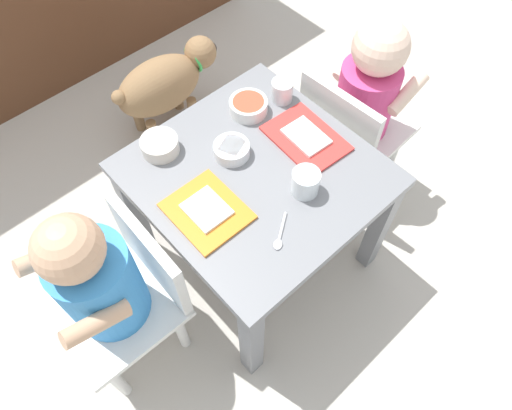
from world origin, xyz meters
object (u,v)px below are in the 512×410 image
Objects in this scene: seated_child_left at (103,282)px; food_tray_right at (306,138)px; water_cup_right at (305,183)px; food_tray_left at (207,211)px; water_cup_left at (282,92)px; seated_child_right at (365,96)px; veggie_bowl_near at (232,149)px; spoon_by_left_tray at (280,235)px; cereal_bowl_left_side at (160,145)px; dining_table at (256,189)px; veggie_bowl_far at (248,106)px; dog at (165,83)px.

seated_child_left is 0.60m from food_tray_right.
seated_child_left is 9.60× the size of water_cup_right.
water_cup_left reaches higher than food_tray_left.
seated_child_right reaches higher than veggie_bowl_near.
water_cup_right is at bearing -123.74° from water_cup_left.
spoon_by_left_tray is at bearing -160.42° from seated_child_right.
water_cup_left is at bearing 150.80° from seated_child_right.
water_cup_right reaches higher than cereal_bowl_left_side.
food_tray_left reaches higher than dining_table.
cereal_bowl_left_side reaches higher than veggie_bowl_far.
food_tray_left is at bearing -180.00° from food_tray_right.
veggie_bowl_near is (-0.23, -0.05, -0.01)m from water_cup_left.
veggie_bowl_near is (-0.15, -0.55, 0.26)m from dog.
seated_child_left is at bearing 176.66° from food_tray_right.
veggie_bowl_near is (-0.01, 0.08, 0.09)m from dining_table.
seated_child_left is at bearing -133.46° from dog.
veggie_bowl_far is at bearing -10.70° from cereal_bowl_left_side.
water_cup_right reaches higher than dining_table.
seated_child_left is 3.01× the size of food_tray_right.
cereal_bowl_left_side is 0.18m from veggie_bowl_near.
veggie_bowl_near is at bearing 73.86° from spoon_by_left_tray.
food_tray_right is 2.39× the size of spoon_by_left_tray.
veggie_bowl_near is (-0.44, 0.07, 0.06)m from seated_child_right.
water_cup_left reaches higher than spoon_by_left_tray.
food_tray_right is at bearing -3.34° from seated_child_left.
dining_table is 0.18m from food_tray_left.
seated_child_left is 0.36m from cereal_bowl_left_side.
veggie_bowl_far reaches higher than dog.
dining_table is 9.47× the size of water_cup_left.
veggie_bowl_far is at bearing 53.39° from dining_table.
veggie_bowl_far is at bearing 75.52° from water_cup_right.
veggie_bowl_near is at bearing 105.72° from water_cup_right.
veggie_bowl_far is at bearing 103.98° from food_tray_right.
seated_child_left reaches higher than water_cup_right.
dog is 0.57m from water_cup_left.
food_tray_left is 1.93× the size of cereal_bowl_left_side.
dining_table is at bearing -102.73° from dog.
food_tray_left is 0.24m from water_cup_right.
seated_child_left reaches higher than spoon_by_left_tray.
dining_table is 3.07× the size of food_tray_left.
water_cup_left reaches higher than dog.
cereal_bowl_left_side is at bearing 133.98° from veggie_bowl_near.
water_cup_right is 0.37m from cereal_bowl_left_side.
seated_child_left is 1.52× the size of dog.
seated_child_right reaches higher than cereal_bowl_left_side.
water_cup_left is (0.65, 0.11, 0.07)m from seated_child_left.
spoon_by_left_tray is (0.08, -0.16, -0.00)m from food_tray_left.
cereal_bowl_left_side is at bearing 97.84° from spoon_by_left_tray.
cereal_bowl_left_side is at bearing 31.60° from seated_child_left.
water_cup_right is (-0.10, -0.75, 0.27)m from dog.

